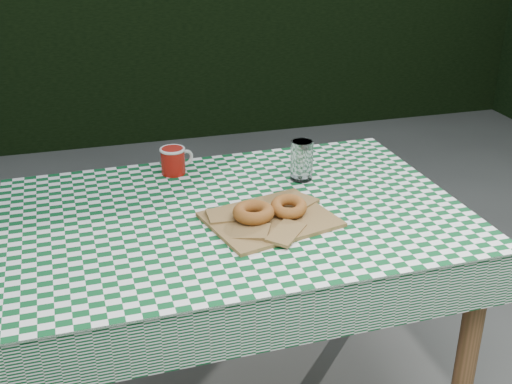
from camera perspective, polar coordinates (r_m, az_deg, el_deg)
hedge_north at (r=4.67m, az=-12.31°, el=16.01°), size 7.00×0.70×1.80m
table at (r=2.03m, az=-1.69°, el=-11.37°), size 1.28×0.87×0.75m
tablecloth at (r=1.84m, az=-1.83°, el=-1.82°), size 1.30×0.89×0.01m
paper_bag at (r=1.78m, az=1.25°, el=-2.33°), size 0.38×0.33×0.02m
bagel_front at (r=1.75m, az=-0.22°, el=-1.80°), size 0.13×0.13×0.04m
bagel_back at (r=1.79m, az=2.89°, el=-1.28°), size 0.12×0.12×0.03m
coffee_mug at (r=2.08m, az=-7.29°, el=2.72°), size 0.20×0.20×0.09m
drinking_glass at (r=2.02m, az=4.03°, el=2.78°), size 0.08×0.08×0.13m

